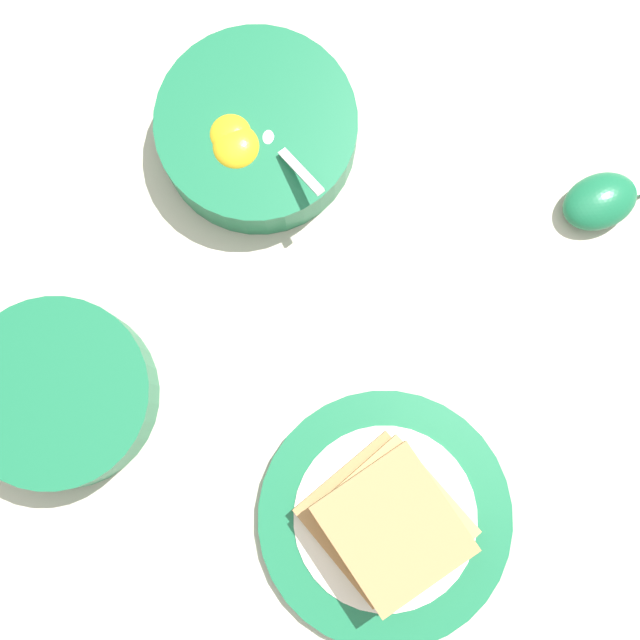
{
  "coord_description": "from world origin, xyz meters",
  "views": [
    {
      "loc": [
        0.16,
        0.03,
        0.71
      ],
      "look_at": [
        0.06,
        0.02,
        0.02
      ],
      "focal_mm": 50.0,
      "sensor_mm": 36.0,
      "label": 1
    }
  ],
  "objects_px": {
    "egg_bowl": "(257,131)",
    "toast_plate": "(385,518)",
    "toast_sandwich": "(389,522)",
    "soup_spoon": "(611,197)",
    "congee_bowl": "(59,394)"
  },
  "relations": [
    {
      "from": "toast_sandwich",
      "to": "soup_spoon",
      "type": "relative_size",
      "value": 1.03
    },
    {
      "from": "toast_sandwich",
      "to": "congee_bowl",
      "type": "relative_size",
      "value": 0.96
    },
    {
      "from": "egg_bowl",
      "to": "toast_plate",
      "type": "height_order",
      "value": "egg_bowl"
    },
    {
      "from": "congee_bowl",
      "to": "toast_sandwich",
      "type": "bearing_deg",
      "value": 74.86
    },
    {
      "from": "egg_bowl",
      "to": "soup_spoon",
      "type": "xyz_separation_m",
      "value": [
        0.02,
        0.29,
        -0.01
      ]
    },
    {
      "from": "toast_plate",
      "to": "toast_sandwich",
      "type": "bearing_deg",
      "value": 50.12
    },
    {
      "from": "toast_plate",
      "to": "toast_sandwich",
      "type": "height_order",
      "value": "toast_sandwich"
    },
    {
      "from": "toast_plate",
      "to": "toast_sandwich",
      "type": "xyz_separation_m",
      "value": [
        0.0,
        0.0,
        0.03
      ]
    },
    {
      "from": "soup_spoon",
      "to": "egg_bowl",
      "type": "bearing_deg",
      "value": -94.49
    },
    {
      "from": "egg_bowl",
      "to": "soup_spoon",
      "type": "bearing_deg",
      "value": 85.51
    },
    {
      "from": "egg_bowl",
      "to": "congee_bowl",
      "type": "height_order",
      "value": "egg_bowl"
    },
    {
      "from": "egg_bowl",
      "to": "soup_spoon",
      "type": "distance_m",
      "value": 0.29
    },
    {
      "from": "egg_bowl",
      "to": "soup_spoon",
      "type": "relative_size",
      "value": 1.18
    },
    {
      "from": "toast_sandwich",
      "to": "soup_spoon",
      "type": "bearing_deg",
      "value": 149.87
    },
    {
      "from": "soup_spoon",
      "to": "congee_bowl",
      "type": "xyz_separation_m",
      "value": [
        0.2,
        -0.42,
        0.01
      ]
    }
  ]
}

